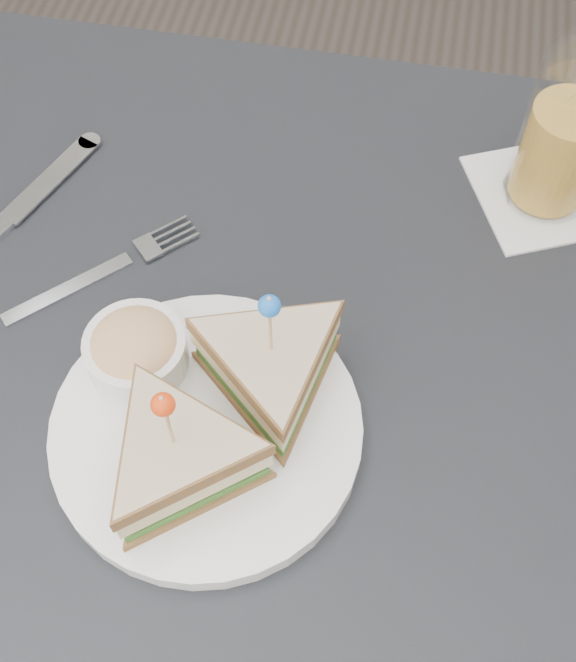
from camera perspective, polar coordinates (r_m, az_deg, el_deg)
The scene contains 6 objects.
ground_plane at distance 1.40m, azimuth -0.50°, elevation -17.67°, with size 3.50×3.50×0.00m, color #3F3833.
table at distance 0.77m, azimuth -0.88°, elevation -5.45°, with size 0.80×0.80×0.75m.
plate_meal at distance 0.64m, azimuth -5.22°, elevation -5.40°, with size 0.29×0.28×0.15m.
cutlery_fork at distance 0.77m, azimuth -12.06°, elevation 4.33°, with size 0.15×0.15×0.01m.
cutlery_knife at distance 0.83m, azimuth -18.27°, elevation 7.64°, with size 0.10×0.21×0.01m.
drink_set at distance 0.80m, azimuth 18.40°, elevation 12.25°, with size 0.17×0.17×0.16m.
Camera 1 is at (0.07, -0.33, 1.36)m, focal length 45.00 mm.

